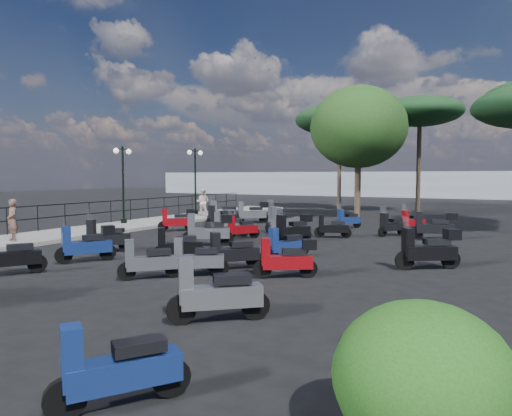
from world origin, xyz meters
The scene contains 38 objects.
ground centered at (0.00, 0.00, 0.00)m, with size 120.00×120.00×0.00m, color black.
sidewalk centered at (-6.50, 3.00, 0.07)m, with size 3.00×30.00×0.15m, color slate.
railing centered at (-7.80, 2.80, 0.90)m, with size 0.04×26.04×1.10m.
lamp_post_1 centered at (-7.07, 3.61, 2.31)m, with size 0.30×1.12×3.78m.
lamp_post_2 centered at (-7.18, 9.83, 2.44)m, with size 0.46×1.17×4.01m.
woman centered at (-5.99, -2.96, 0.91)m, with size 0.55×0.36×1.51m, color brown.
pedestrian_far centered at (-6.13, 9.08, 0.94)m, with size 0.77×0.60×1.59m, color beige.
scooter_1 centered at (-1.42, -6.14, 0.46)m, with size 1.00×1.49×1.34m.
scooter_2 centered at (-1.14, -3.94, 0.51)m, with size 1.05×1.51×1.35m.
scooter_3 centered at (-3.43, 3.16, 0.50)m, with size 1.35×1.21×1.32m.
scooter_4 centered at (-2.34, 5.17, 0.49)m, with size 1.07×1.54×1.40m.
scooter_5 centered at (-3.49, 7.23, 0.52)m, with size 1.42×1.39×1.49m.
scooter_7 centered at (-1.98, -2.40, 0.47)m, with size 1.55×0.94×1.35m.
scooter_8 centered at (1.13, -2.67, 0.44)m, with size 1.24×1.15×1.27m.
scooter_9 centered at (-0.46, 2.75, 0.45)m, with size 1.53×0.80×1.29m.
scooter_10 centered at (0.98, 4.95, 0.51)m, with size 1.10×1.63×1.47m.
scooter_11 centered at (-2.13, 7.83, 0.55)m, with size 1.52×1.31×1.46m.
scooter_13 centered at (1.93, -4.81, 0.43)m, with size 1.15×1.18×1.24m.
scooter_14 centered at (0.27, 0.19, 0.55)m, with size 1.62×1.18×1.47m.
scooter_15 centered at (0.42, 2.29, 0.42)m, with size 0.95×1.29×1.20m.
scooter_16 centered at (2.64, 2.27, 0.52)m, with size 1.01×1.56×1.37m.
scooter_17 centered at (3.03, 7.82, 0.41)m, with size 0.94×1.27×1.18m.
scooter_18 centered at (5.78, -9.69, 0.43)m, with size 0.97×1.32×1.23m.
scooter_19 centered at (2.77, -4.02, 0.42)m, with size 1.34×0.91×1.21m.
scooter_20 centered at (3.12, -2.91, 0.45)m, with size 1.15×1.27×1.29m.
scooter_21 centered at (3.72, -0.79, 0.42)m, with size 0.93×1.33×1.21m.
scooter_22 centered at (3.43, 4.31, 0.41)m, with size 1.42×0.73×1.19m.
scooter_23 centered at (5.87, 8.38, 0.41)m, with size 1.01×1.21×1.18m.
scooter_24 centered at (5.14, -6.78, 0.49)m, with size 1.41×1.23×1.41m.
scooter_25 centered at (4.80, -3.16, 0.47)m, with size 1.39×0.98×1.25m.
scooter_26 centered at (7.71, -0.46, 0.53)m, with size 1.56×1.14×1.42m.
scooter_27 centered at (5.43, 6.01, 0.43)m, with size 0.93×1.38×1.24m.
scooter_28 centered at (7.13, 5.60, 0.53)m, with size 1.72×0.75×1.40m.
broadleaf_tree centered at (1.97, 13.27, 5.31)m, with size 5.61×5.61×7.70m.
pine_0 centered at (4.60, 18.33, 6.64)m, with size 5.48×5.48×7.62m.
pine_2 centered at (-1.11, 19.39, 6.56)m, with size 6.55×6.55×7.73m.
shrub_near centered at (8.75, -8.98, 0.68)m, with size 1.61×1.61×1.37m, color #185114.
distant_hills centered at (0.00, 45.00, 1.50)m, with size 70.00×8.00×3.00m, color gray.
Camera 1 is at (9.29, -13.14, 2.47)m, focal length 32.00 mm.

